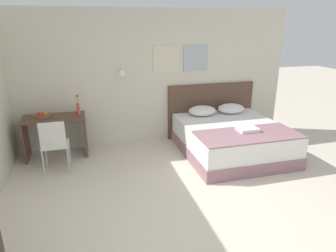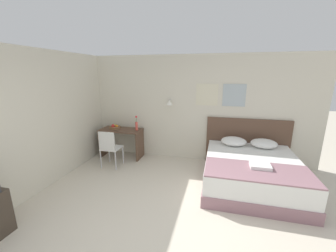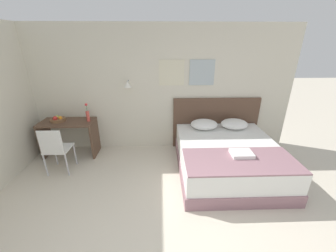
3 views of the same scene
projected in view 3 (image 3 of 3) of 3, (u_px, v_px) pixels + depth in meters
wall_back at (155, 90)px, 4.41m from camera, size 5.95×0.31×2.65m
bed at (227, 158)px, 3.86m from camera, size 1.81×2.00×0.58m
headboard at (215, 123)px, 4.69m from camera, size 1.93×0.06×1.16m
pillow_left at (204, 124)px, 4.36m from camera, size 0.57×0.46×0.19m
pillow_right at (234, 124)px, 4.38m from camera, size 0.57×0.46×0.19m
throw_blanket at (241, 161)px, 3.21m from camera, size 1.75×0.80×0.02m
folded_towel_near_foot at (242, 154)px, 3.32m from camera, size 0.34×0.27×0.06m
desk at (69, 132)px, 4.35m from camera, size 1.09×0.54×0.77m
desk_chair at (55, 147)px, 3.70m from camera, size 0.43×0.43×0.91m
fruit_bowl at (58, 119)px, 4.27m from camera, size 0.30×0.30×0.13m
flower_vase at (88, 114)px, 4.23m from camera, size 0.07×0.07×0.38m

